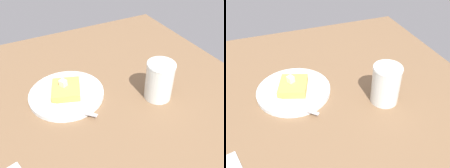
% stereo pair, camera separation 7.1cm
% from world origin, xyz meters
% --- Properties ---
extents(table_surface, '(0.95, 0.95, 0.02)m').
position_xyz_m(table_surface, '(0.00, 0.00, 0.01)').
color(table_surface, brown).
rests_on(table_surface, ground).
extents(plate, '(0.22, 0.22, 0.01)m').
position_xyz_m(plate, '(0.06, 0.08, 0.03)').
color(plate, white).
rests_on(plate, table_surface).
extents(toast_slice_center, '(0.11, 0.11, 0.02)m').
position_xyz_m(toast_slice_center, '(0.06, 0.08, 0.05)').
color(toast_slice_center, gold).
rests_on(toast_slice_center, plate).
extents(butter_pat_primary, '(0.02, 0.02, 0.02)m').
position_xyz_m(butter_pat_primary, '(0.07, 0.08, 0.07)').
color(butter_pat_primary, '#F2E9C6').
rests_on(butter_pat_primary, toast_slice_center).
extents(fork, '(0.12, 0.13, 0.00)m').
position_xyz_m(fork, '(-0.01, 0.10, 0.04)').
color(fork, silver).
rests_on(fork, plate).
extents(syrup_jar, '(0.08, 0.08, 0.11)m').
position_xyz_m(syrup_jar, '(-0.06, -0.16, 0.08)').
color(syrup_jar, '#4A1C0E').
rests_on(syrup_jar, table_surface).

